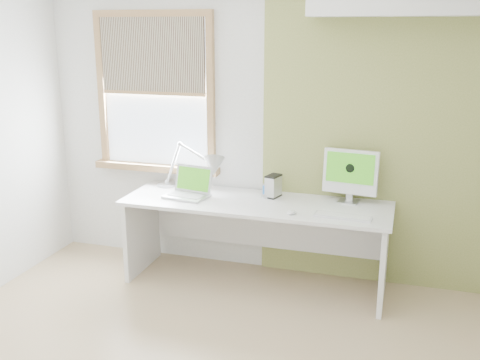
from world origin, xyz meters
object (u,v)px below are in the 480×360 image
at_px(desk, 257,222).
at_px(laptop, 190,189).
at_px(desk_lamp, 204,168).
at_px(external_drive, 273,186).
at_px(imac, 350,173).

relative_size(desk, laptop, 5.58).
bearing_deg(laptop, desk_lamp, 56.38).
xyz_separation_m(desk, external_drive, (0.11, 0.11, 0.29)).
relative_size(desk, external_drive, 11.52).
bearing_deg(desk_lamp, imac, 4.50).
height_order(desk_lamp, imac, imac).
relative_size(desk, desk_lamp, 3.06).
distance_m(desk, imac, 0.87).
bearing_deg(desk_lamp, laptop, -123.62).
bearing_deg(external_drive, desk_lamp, -175.91).
xyz_separation_m(laptop, imac, (1.32, 0.23, 0.18)).
bearing_deg(imac, external_drive, -175.11).
height_order(laptop, imac, imac).
bearing_deg(desk, imac, 12.81).
distance_m(desk_lamp, imac, 1.23).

